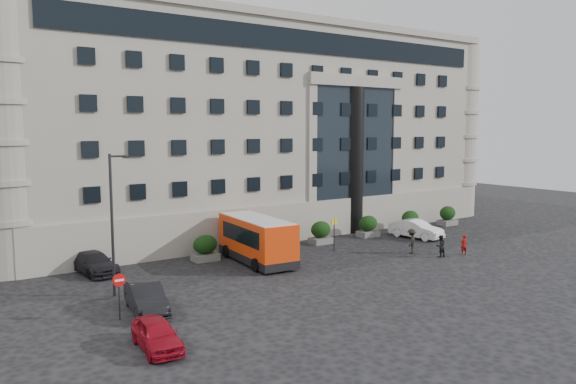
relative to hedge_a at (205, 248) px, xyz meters
name	(u,v)px	position (x,y,z in m)	size (l,w,h in m)	color
ground	(317,276)	(4.00, -7.80, -0.93)	(120.00, 120.00, 0.00)	black
civic_building	(231,132)	(10.00, 14.20, 8.07)	(44.00, 24.00, 18.00)	gray
entrance_column	(353,160)	(16.00, 2.50, 5.57)	(1.80, 1.80, 13.00)	black
hedge_a	(205,248)	(0.00, 0.00, 0.00)	(1.80, 1.26, 1.84)	#5A5A58
hedge_b	(267,240)	(5.20, 0.00, 0.00)	(1.80, 1.26, 1.84)	#5A5A58
hedge_c	(321,232)	(10.40, 0.00, 0.00)	(1.80, 1.26, 1.84)	#5A5A58
hedge_d	(368,226)	(15.60, 0.00, 0.00)	(1.80, 1.26, 1.84)	#5A5A58
hedge_e	(410,221)	(20.80, 0.00, 0.00)	(1.80, 1.26, 1.84)	#5A5A58
hedge_f	(447,216)	(26.00, 0.00, 0.00)	(1.80, 1.26, 1.84)	#5A5A58
street_lamp	(113,219)	(-7.94, -4.80, 3.44)	(1.16, 0.18, 8.00)	#262628
bus_stop_sign	(334,229)	(9.50, -2.80, 0.80)	(0.50, 0.08, 2.52)	#262628
no_entry_sign	(119,287)	(-9.00, -8.84, 0.72)	(0.64, 0.16, 2.32)	#262628
minibus	(257,238)	(2.80, -2.45, 0.80)	(3.32, 7.71, 3.14)	red
red_truck	(42,243)	(-9.53, 6.54, 0.37)	(2.96, 5.04, 2.55)	maroon
parked_car_a	(157,334)	(-8.88, -13.39, -0.28)	(1.53, 3.80, 1.29)	maroon
parked_car_b	(146,298)	(-7.50, -8.41, -0.19)	(1.56, 4.48, 1.47)	black
parked_car_c	(94,263)	(-7.50, 0.93, -0.24)	(1.92, 4.72, 1.37)	black
parked_car_d	(61,246)	(-8.12, 7.27, -0.18)	(2.48, 5.39, 1.50)	black
white_taxi	(416,229)	(18.57, -2.79, -0.15)	(1.65, 4.72, 1.56)	white
pedestrian_a	(464,245)	(16.70, -9.22, -0.16)	(0.56, 0.37, 1.53)	maroon
pedestrian_b	(440,246)	(14.66, -8.73, -0.12)	(0.79, 0.61, 1.62)	black
pedestrian_c	(411,241)	(13.79, -6.72, 0.01)	(1.21, 0.70, 1.88)	black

